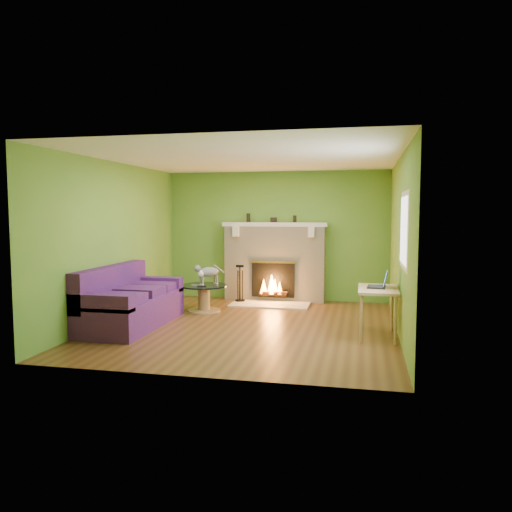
{
  "coord_description": "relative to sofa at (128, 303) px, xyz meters",
  "views": [
    {
      "loc": [
        1.73,
        -7.51,
        1.78
      ],
      "look_at": [
        0.03,
        0.4,
        1.07
      ],
      "focal_mm": 35.0,
      "sensor_mm": 36.0,
      "label": 1
    }
  ],
  "objects": [
    {
      "name": "hearth",
      "position": [
        1.86,
        2.18,
        -0.35
      ],
      "size": [
        1.5,
        0.75,
        0.03
      ],
      "primitive_type": "cube",
      "color": "beige",
      "rests_on": "floor"
    },
    {
      "name": "fireplace",
      "position": [
        1.86,
        2.69,
        0.41
      ],
      "size": [
        2.1,
        0.46,
        1.58
      ],
      "color": "beige",
      "rests_on": "floor"
    },
    {
      "name": "cat",
      "position": [
        0.88,
        1.4,
        0.3
      ],
      "size": [
        0.55,
        0.61,
        0.38
      ],
      "primitive_type": null,
      "rotation": [
        0.0,
        0.0,
        -0.68
      ],
      "color": "#5D5D62",
      "rests_on": "coffee_table"
    },
    {
      "name": "laptop",
      "position": [
        3.79,
        0.17,
        0.46
      ],
      "size": [
        0.32,
        0.35,
        0.25
      ],
      "primitive_type": null,
      "rotation": [
        0.0,
        0.0,
        -0.08
      ],
      "color": "black",
      "rests_on": "desk"
    },
    {
      "name": "fire_tools",
      "position": [
        1.23,
        2.33,
        0.03
      ],
      "size": [
        0.19,
        0.19,
        0.72
      ],
      "primitive_type": null,
      "color": "black",
      "rests_on": "hearth"
    },
    {
      "name": "ceiling",
      "position": [
        1.86,
        0.38,
        2.24
      ],
      "size": [
        5.0,
        5.0,
        0.0
      ],
      "primitive_type": "plane",
      "rotation": [
        3.14,
        0.0,
        0.0
      ],
      "color": "white",
      "rests_on": "wall_back"
    },
    {
      "name": "coffee_table",
      "position": [
        0.8,
        1.35,
        -0.09
      ],
      "size": [
        0.85,
        0.85,
        0.48
      ],
      "color": "tan",
      "rests_on": "floor"
    },
    {
      "name": "mantel",
      "position": [
        1.86,
        2.67,
        1.18
      ],
      "size": [
        2.1,
        0.28,
        0.08
      ],
      "primitive_type": "cube",
      "color": "silver",
      "rests_on": "fireplace"
    },
    {
      "name": "remote_black",
      "position": [
        0.82,
        1.17,
        0.12
      ],
      "size": [
        0.16,
        0.06,
        0.02
      ],
      "primitive_type": "cube",
      "rotation": [
        0.0,
        0.0,
        0.13
      ],
      "color": "black",
      "rests_on": "coffee_table"
    },
    {
      "name": "window_frame",
      "position": [
        4.1,
        -0.52,
        1.19
      ],
      "size": [
        0.0,
        1.2,
        1.2
      ],
      "primitive_type": "plane",
      "rotation": [
        1.57,
        0.0,
        -1.57
      ],
      "color": "silver",
      "rests_on": "wall_right"
    },
    {
      "name": "floor",
      "position": [
        1.86,
        0.38,
        -0.36
      ],
      "size": [
        5.0,
        5.0,
        0.0
      ],
      "primitive_type": "plane",
      "color": "#533017",
      "rests_on": "ground"
    },
    {
      "name": "wall_left",
      "position": [
        -0.39,
        0.38,
        0.94
      ],
      "size": [
        0.0,
        5.0,
        5.0
      ],
      "primitive_type": "plane",
      "rotation": [
        1.57,
        0.0,
        1.57
      ],
      "color": "#538D2E",
      "rests_on": "floor"
    },
    {
      "name": "wall_back",
      "position": [
        1.86,
        2.88,
        0.94
      ],
      "size": [
        5.0,
        0.0,
        5.0
      ],
      "primitive_type": "plane",
      "rotation": [
        1.57,
        0.0,
        0.0
      ],
      "color": "#538D2E",
      "rests_on": "floor"
    },
    {
      "name": "sofa",
      "position": [
        0.0,
        0.0,
        0.0
      ],
      "size": [
        0.95,
        2.1,
        0.94
      ],
      "color": "#451757",
      "rests_on": "floor"
    },
    {
      "name": "wall_front",
      "position": [
        1.86,
        -2.12,
        0.94
      ],
      "size": [
        5.0,
        0.0,
        5.0
      ],
      "primitive_type": "plane",
      "rotation": [
        -1.57,
        0.0,
        0.0
      ],
      "color": "#538D2E",
      "rests_on": "floor"
    },
    {
      "name": "mantel_vase_left",
      "position": [
        1.31,
        2.7,
        1.31
      ],
      "size": [
        0.08,
        0.08,
        0.18
      ],
      "primitive_type": "cylinder",
      "color": "black",
      "rests_on": "mantel"
    },
    {
      "name": "mantel_vase_right",
      "position": [
        2.26,
        2.7,
        1.29
      ],
      "size": [
        0.07,
        0.07,
        0.14
      ],
      "primitive_type": "cylinder",
      "color": "black",
      "rests_on": "mantel"
    },
    {
      "name": "wall_right",
      "position": [
        4.11,
        0.38,
        0.94
      ],
      "size": [
        0.0,
        5.0,
        5.0
      ],
      "primitive_type": "plane",
      "rotation": [
        1.57,
        0.0,
        -1.57
      ],
      "color": "#538D2E",
      "rests_on": "floor"
    },
    {
      "name": "window_pane",
      "position": [
        4.09,
        -0.52,
        1.19
      ],
      "size": [
        0.0,
        1.06,
        1.06
      ],
      "primitive_type": "plane",
      "rotation": [
        1.57,
        0.0,
        -1.57
      ],
      "color": "white",
      "rests_on": "wall_right"
    },
    {
      "name": "mantel_box",
      "position": [
        1.83,
        2.7,
        1.27
      ],
      "size": [
        0.12,
        0.08,
        0.1
      ],
      "primitive_type": "cube",
      "color": "black",
      "rests_on": "mantel"
    },
    {
      "name": "remote_silver",
      "position": [
        0.7,
        1.23,
        0.12
      ],
      "size": [
        0.17,
        0.05,
        0.02
      ],
      "primitive_type": "cube",
      "rotation": [
        0.0,
        0.0,
        -0.05
      ],
      "color": "gray",
      "rests_on": "coffee_table"
    },
    {
      "name": "desk",
      "position": [
        3.81,
        0.12,
        0.25
      ],
      "size": [
        0.55,
        0.95,
        0.7
      ],
      "color": "tan",
      "rests_on": "floor"
    }
  ]
}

